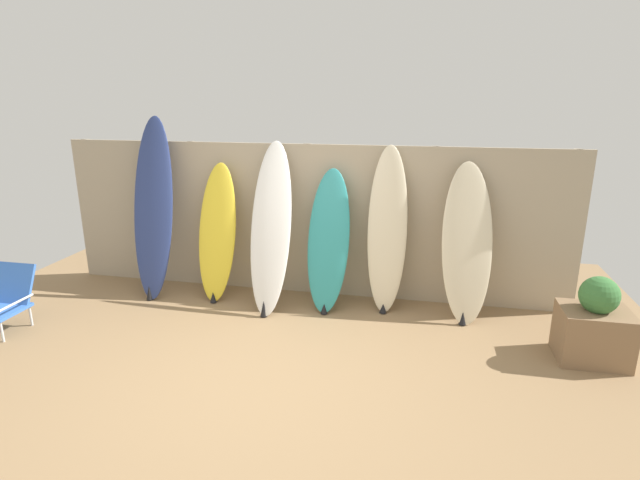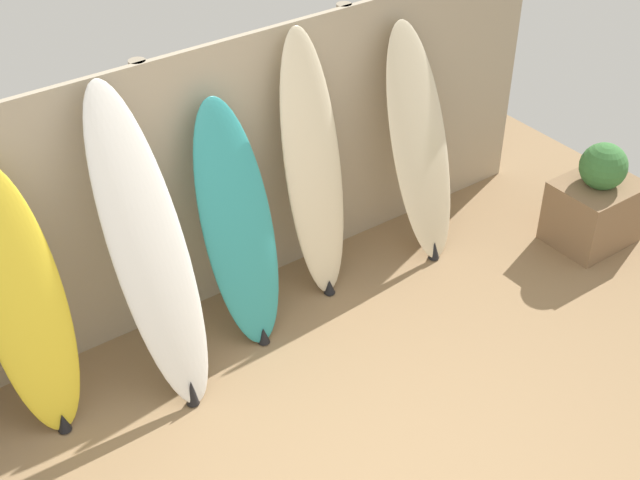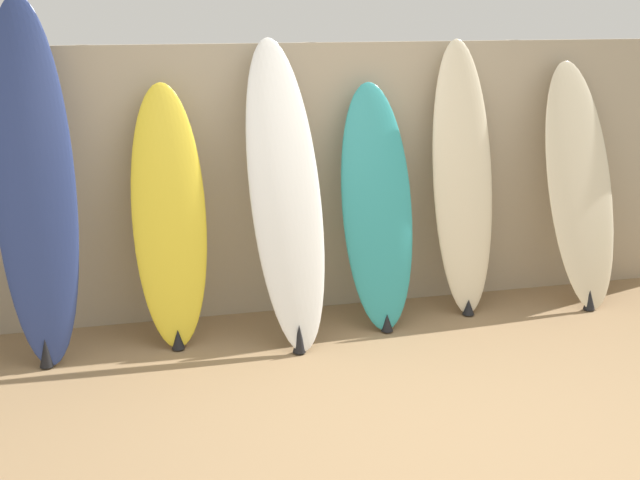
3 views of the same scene
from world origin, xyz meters
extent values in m
cube|color=tan|center=(0.00, 2.00, 0.90)|extent=(6.08, 0.04, 1.80)
cylinder|color=gray|center=(0.00, 2.04, 0.90)|extent=(0.10, 0.10, 1.80)
cylinder|color=gray|center=(1.44, 2.04, 0.90)|extent=(0.10, 0.10, 1.80)
cylinder|color=gray|center=(2.88, 2.04, 0.90)|extent=(0.10, 0.10, 1.80)
ellipsoid|color=yellow|center=(-0.99, 1.65, 0.80)|extent=(0.45, 0.53, 1.59)
cone|color=black|center=(-0.99, 1.43, 0.07)|extent=(0.08, 0.08, 0.12)
ellipsoid|color=white|center=(-0.30, 1.52, 0.93)|extent=(0.50, 0.83, 1.86)
cone|color=black|center=(-0.30, 1.18, 0.10)|extent=(0.08, 0.08, 0.17)
ellipsoid|color=teal|center=(0.33, 1.62, 0.78)|extent=(0.48, 0.58, 1.56)
cone|color=black|center=(0.33, 1.38, 0.07)|extent=(0.08, 0.08, 0.11)
ellipsoid|color=beige|center=(0.97, 1.72, 0.91)|extent=(0.44, 0.45, 1.83)
cone|color=black|center=(0.97, 1.54, 0.06)|extent=(0.08, 0.08, 0.10)
ellipsoid|color=beige|center=(1.81, 1.65, 0.83)|extent=(0.59, 0.61, 1.67)
cone|color=black|center=(1.81, 1.42, 0.08)|extent=(0.08, 0.08, 0.14)
cube|color=#846647|center=(2.91, 0.93, 0.24)|extent=(0.59, 0.48, 0.49)
sphere|color=#3A7238|center=(2.91, 0.93, 0.63)|extent=(0.34, 0.34, 0.34)
camera|label=1|loc=(1.34, -3.59, 2.33)|focal=28.00mm
camera|label=2|loc=(-1.85, -2.26, 3.89)|focal=50.00mm
camera|label=3|loc=(-1.48, -3.70, 2.05)|focal=50.00mm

